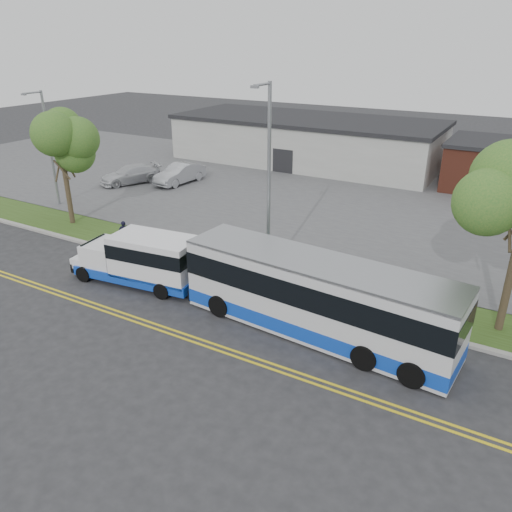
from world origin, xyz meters
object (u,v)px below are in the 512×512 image
Objects in this scene: streetlight_far at (49,145)px; pedestrian at (124,234)px; transit_bus at (316,297)px; shuttle_bus at (144,258)px; parked_car_b at (131,174)px; parked_car_a at (180,174)px; streetlight_near at (268,178)px; tree_west at (61,147)px.

streetlight_far is 11.13m from pedestrian.
transit_bus is at bearing 129.97° from pedestrian.
shuttle_bus is at bearing -24.64° from streetlight_far.
pedestrian is (-13.35, 2.84, -0.76)m from transit_bus.
streetlight_far reaches higher than parked_car_b.
parked_car_a is (-19.11, 15.47, -0.74)m from transit_bus.
pedestrian is at bearing -174.79° from streetlight_near.
transit_bus is at bearing -12.11° from tree_west.
streetlight_near reaches higher than streetlight_far.
streetlight_far is 1.64× the size of parked_car_a.
streetlight_near reaches higher than parked_car_b.
parked_car_a reaches higher than parked_car_b.
parked_car_b is (-9.35, 10.58, -0.04)m from pedestrian.
parked_car_b is (-13.55, 13.54, -0.56)m from shuttle_bus.
parked_car_b is (-22.70, 13.42, -0.80)m from transit_bus.
shuttle_bus is 9.16m from transit_bus.
transit_bus is (19.28, -4.14, -3.48)m from tree_west.
tree_west is 7.41m from pedestrian.
parked_car_a reaches higher than pedestrian.
shuttle_bus is at bearing -142.15° from streetlight_near.
parked_car_b is (-3.42, 9.28, -4.29)m from tree_west.
streetlight_far is 15.84m from shuttle_bus.
tree_west reaches higher than parked_car_b.
pedestrian is 0.32× the size of parked_car_a.
streetlight_far is 10.64m from parked_car_a.
streetlight_near is at bearing -8.05° from streetlight_far.
streetlight_near is at bearing -33.07° from parked_car_a.
tree_west is at bearing 150.53° from shuttle_bus.
tree_west reaches higher than shuttle_bus.
pedestrian is at bearing 138.12° from shuttle_bus.
streetlight_far is at bearing 169.36° from transit_bus.
transit_bus is 24.60m from parked_car_a.
tree_west is 4.62m from streetlight_far.
tree_west is at bearing -50.39° from pedestrian.
tree_west is 4.43× the size of pedestrian.
streetlight_near is at bearing 144.03° from transit_bus.
pedestrian reaches higher than parked_car_b.
shuttle_bus reaches higher than pedestrian.
streetlight_near is (15.00, -0.47, 0.11)m from tree_west.
tree_west is 0.58× the size of transit_bus.
streetlight_far reaches higher than parked_car_a.
parked_car_a is (0.17, 11.33, -4.22)m from tree_west.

